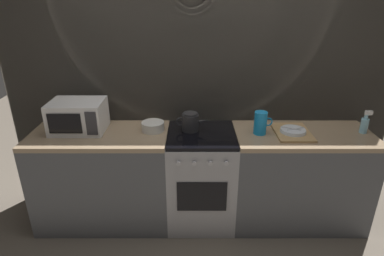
{
  "coord_description": "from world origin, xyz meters",
  "views": [
    {
      "loc": [
        -0.08,
        -2.57,
        2.05
      ],
      "look_at": [
        -0.09,
        0.0,
        0.95
      ],
      "focal_mm": 30.2,
      "sensor_mm": 36.0,
      "label": 1
    }
  ],
  "objects_px": {
    "microwave": "(79,116)",
    "dish_pile": "(293,132)",
    "spray_bottle": "(365,124)",
    "mixing_bowl": "(153,126)",
    "kettle": "(191,122)",
    "stove_unit": "(201,178)",
    "pitcher": "(261,123)"
  },
  "relations": [
    {
      "from": "microwave",
      "to": "spray_bottle",
      "type": "relative_size",
      "value": 2.27
    },
    {
      "from": "mixing_bowl",
      "to": "spray_bottle",
      "type": "xyz_separation_m",
      "value": [
        1.84,
        -0.05,
        0.04
      ]
    },
    {
      "from": "microwave",
      "to": "mixing_bowl",
      "type": "xyz_separation_m",
      "value": [
        0.65,
        -0.0,
        -0.1
      ]
    },
    {
      "from": "microwave",
      "to": "dish_pile",
      "type": "relative_size",
      "value": 1.15
    },
    {
      "from": "stove_unit",
      "to": "pitcher",
      "type": "height_order",
      "value": "pitcher"
    },
    {
      "from": "mixing_bowl",
      "to": "dish_pile",
      "type": "relative_size",
      "value": 0.5
    },
    {
      "from": "stove_unit",
      "to": "pitcher",
      "type": "bearing_deg",
      "value": -0.46
    },
    {
      "from": "mixing_bowl",
      "to": "kettle",
      "type": "bearing_deg",
      "value": 0.61
    },
    {
      "from": "mixing_bowl",
      "to": "pitcher",
      "type": "xyz_separation_m",
      "value": [
        0.94,
        -0.07,
        0.06
      ]
    },
    {
      "from": "microwave",
      "to": "kettle",
      "type": "bearing_deg",
      "value": -0.03
    },
    {
      "from": "dish_pile",
      "to": "stove_unit",
      "type": "bearing_deg",
      "value": 179.72
    },
    {
      "from": "pitcher",
      "to": "microwave",
      "type": "bearing_deg",
      "value": 177.46
    },
    {
      "from": "stove_unit",
      "to": "microwave",
      "type": "bearing_deg",
      "value": 176.49
    },
    {
      "from": "kettle",
      "to": "dish_pile",
      "type": "relative_size",
      "value": 0.71
    },
    {
      "from": "pitcher",
      "to": "dish_pile",
      "type": "bearing_deg",
      "value": 0.03
    },
    {
      "from": "kettle",
      "to": "pitcher",
      "type": "bearing_deg",
      "value": -6.61
    },
    {
      "from": "mixing_bowl",
      "to": "spray_bottle",
      "type": "height_order",
      "value": "spray_bottle"
    },
    {
      "from": "stove_unit",
      "to": "spray_bottle",
      "type": "relative_size",
      "value": 4.43
    },
    {
      "from": "kettle",
      "to": "mixing_bowl",
      "type": "xyz_separation_m",
      "value": [
        -0.33,
        -0.0,
        -0.04
      ]
    },
    {
      "from": "stove_unit",
      "to": "dish_pile",
      "type": "bearing_deg",
      "value": -0.28
    },
    {
      "from": "pitcher",
      "to": "dish_pile",
      "type": "xyz_separation_m",
      "value": [
        0.28,
        0.0,
        -0.08
      ]
    },
    {
      "from": "microwave",
      "to": "stove_unit",
      "type": "bearing_deg",
      "value": -3.51
    },
    {
      "from": "pitcher",
      "to": "spray_bottle",
      "type": "distance_m",
      "value": 0.91
    },
    {
      "from": "stove_unit",
      "to": "mixing_bowl",
      "type": "xyz_separation_m",
      "value": [
        -0.43,
        0.06,
        0.49
      ]
    },
    {
      "from": "mixing_bowl",
      "to": "pitcher",
      "type": "bearing_deg",
      "value": -4.05
    },
    {
      "from": "stove_unit",
      "to": "dish_pile",
      "type": "height_order",
      "value": "dish_pile"
    },
    {
      "from": "kettle",
      "to": "pitcher",
      "type": "distance_m",
      "value": 0.61
    },
    {
      "from": "kettle",
      "to": "spray_bottle",
      "type": "height_order",
      "value": "spray_bottle"
    },
    {
      "from": "spray_bottle",
      "to": "microwave",
      "type": "bearing_deg",
      "value": 178.85
    },
    {
      "from": "microwave",
      "to": "mixing_bowl",
      "type": "bearing_deg",
      "value": -0.35
    },
    {
      "from": "dish_pile",
      "to": "spray_bottle",
      "type": "relative_size",
      "value": 1.97
    },
    {
      "from": "mixing_bowl",
      "to": "pitcher",
      "type": "distance_m",
      "value": 0.94
    }
  ]
}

